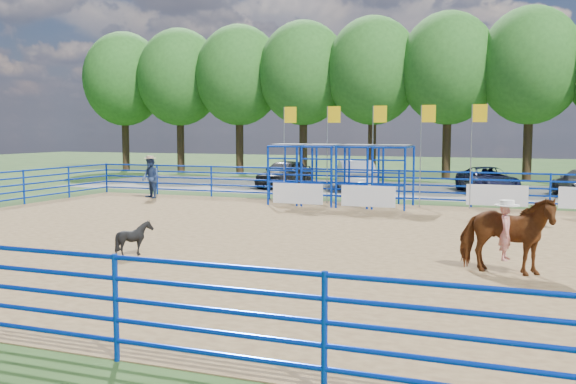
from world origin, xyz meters
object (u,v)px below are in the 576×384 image
object	(u,v)px
calf	(134,239)
car_c	(487,180)
spectator_cowboy	(150,177)
horse_and_rider	(506,233)
car_a	(285,173)
car_b	(355,175)

from	to	relation	value
calf	car_c	bearing A→B (deg)	-34.72
calf	spectator_cowboy	xyz separation A→B (m)	(-7.26, 11.97, 0.53)
horse_and_rider	car_c	xyz separation A→B (m)	(-1.59, 19.06, -0.27)
horse_and_rider	car_a	world-z (taller)	horse_and_rider
spectator_cowboy	car_a	bearing A→B (deg)	64.90
car_a	car_b	xyz separation A→B (m)	(4.15, -0.47, 0.03)
calf	car_c	world-z (taller)	car_c
car_a	spectator_cowboy	bearing A→B (deg)	-110.32
spectator_cowboy	car_b	distance (m)	10.74
car_b	car_c	bearing A→B (deg)	165.62
spectator_cowboy	car_b	size ratio (longest dim) A/B	0.40
calf	car_b	distance (m)	19.33
horse_and_rider	car_b	distance (m)	19.95
spectator_cowboy	car_c	size ratio (longest dim) A/B	0.41
calf	car_b	world-z (taller)	car_b
horse_and_rider	car_a	xyz separation A→B (m)	(-12.41, 18.63, -0.16)
car_b	car_a	bearing A→B (deg)	-28.58
spectator_cowboy	car_b	xyz separation A→B (m)	(7.82, 7.35, -0.18)
car_a	car_c	bearing A→B (deg)	7.03
car_c	car_b	bearing A→B (deg)	166.74
horse_and_rider	calf	distance (m)	8.90
calf	car_a	world-z (taller)	car_a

